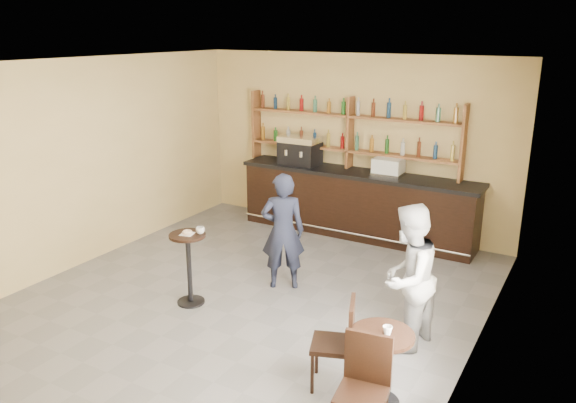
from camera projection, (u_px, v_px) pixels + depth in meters
The scene contains 22 objects.
floor at pixel (247, 300), 7.78m from camera, with size 7.00×7.00×0.00m, color slate.
ceiling at pixel (241, 63), 6.83m from camera, with size 7.00×7.00×0.00m, color white.
wall_back at pixel (352, 144), 10.20m from camera, with size 7.00×7.00×0.00m, color #D5B979.
wall_left at pixel (85, 163), 8.73m from camera, with size 7.00×7.00×0.00m, color #D5B979.
wall_right at pixel (481, 228), 5.87m from camera, with size 7.00×7.00×0.00m, color #D5B979.
window_pane at pixel (452, 258), 4.85m from camera, with size 2.00×2.00×0.00m, color white.
window_frame at pixel (452, 258), 4.86m from camera, with size 0.04×1.70×2.10m, color black, non-canonical shape.
shelf_unit at pixel (350, 133), 10.03m from camera, with size 4.00×0.26×1.40m, color brown, non-canonical shape.
liquor_bottles at pixel (350, 124), 9.98m from camera, with size 3.68×0.10×1.00m, color #8C5919, non-canonical shape.
bar_counter at pixel (356, 204), 10.08m from camera, with size 4.37×0.85×1.18m, color black, non-canonical shape.
espresso_machine at pixel (300, 150), 10.38m from camera, with size 0.73×0.47×0.52m, color black, non-canonical shape.
pastry_case at pixel (388, 167), 9.59m from camera, with size 0.50×0.40×0.30m, color silver, non-canonical shape.
pedestal_table at pixel (189, 269), 7.56m from camera, with size 0.49×0.49×1.00m, color black, non-canonical shape.
napkin at pixel (187, 234), 7.41m from camera, with size 0.17×0.17×0.00m, color white.
donut at pixel (187, 232), 7.39m from camera, with size 0.14×0.14×0.05m, color #C68748.
cup_pedestal at pixel (200, 230), 7.41m from camera, with size 0.12×0.12×0.09m, color white.
man_main at pixel (283, 231), 7.96m from camera, with size 0.62×0.41×1.70m, color black.
cafe_table at pixel (380, 369), 5.52m from camera, with size 0.63×0.63×0.80m, color black, non-canonical shape.
cup_cafe at pixel (387, 330), 5.36m from camera, with size 0.09×0.09×0.09m, color white.
chair_west at pixel (332, 343), 5.79m from camera, with size 0.43×0.43×0.98m, color black, non-canonical shape.
chair_south at pixel (362, 394), 4.97m from camera, with size 0.44×0.44×1.01m, color black, non-canonical shape.
patron_second at pixel (407, 278), 6.41m from camera, with size 0.85×0.66×1.75m, color #97979C.
Camera 1 is at (4.00, -5.80, 3.61)m, focal length 35.00 mm.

